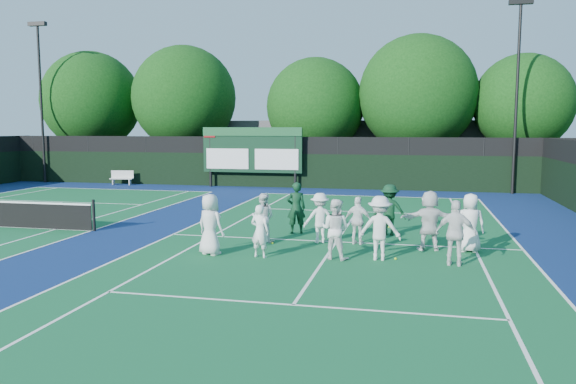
# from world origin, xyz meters

# --- Properties ---
(ground) EXTENTS (120.00, 120.00, 0.00)m
(ground) POSITION_xyz_m (0.00, 0.00, 0.00)
(ground) COLOR #183B10
(ground) RESTS_ON ground
(court_apron) EXTENTS (34.00, 32.00, 0.01)m
(court_apron) POSITION_xyz_m (-6.00, 1.00, 0.00)
(court_apron) COLOR navy
(court_apron) RESTS_ON ground
(near_court) EXTENTS (11.05, 23.85, 0.01)m
(near_court) POSITION_xyz_m (0.00, 1.00, 0.01)
(near_court) COLOR #12592F
(near_court) RESTS_ON ground
(back_fence) EXTENTS (34.00, 0.08, 3.00)m
(back_fence) POSITION_xyz_m (-6.00, 16.00, 1.36)
(back_fence) COLOR black
(back_fence) RESTS_ON ground
(scoreboard) EXTENTS (6.00, 0.21, 3.55)m
(scoreboard) POSITION_xyz_m (-7.01, 15.59, 2.19)
(scoreboard) COLOR black
(scoreboard) RESTS_ON ground
(clubhouse) EXTENTS (18.00, 6.00, 4.00)m
(clubhouse) POSITION_xyz_m (-2.00, 24.00, 2.00)
(clubhouse) COLOR #535358
(clubhouse) RESTS_ON ground
(light_pole_left) EXTENTS (1.20, 0.30, 10.12)m
(light_pole_left) POSITION_xyz_m (-21.00, 15.70, 6.30)
(light_pole_left) COLOR black
(light_pole_left) RESTS_ON ground
(light_pole_right) EXTENTS (1.20, 0.30, 10.12)m
(light_pole_right) POSITION_xyz_m (7.50, 15.70, 6.30)
(light_pole_right) COLOR black
(light_pole_right) RESTS_ON ground
(bench) EXTENTS (1.44, 0.61, 0.89)m
(bench) POSITION_xyz_m (-15.33, 15.36, 0.48)
(bench) COLOR silver
(bench) RESTS_ON ground
(tree_a) EXTENTS (6.80, 6.80, 8.79)m
(tree_a) POSITION_xyz_m (-19.66, 19.58, 5.21)
(tree_a) COLOR black
(tree_a) RESTS_ON ground
(tree_b) EXTENTS (6.92, 6.92, 8.97)m
(tree_b) POSITION_xyz_m (-12.71, 19.58, 5.33)
(tree_b) COLOR black
(tree_b) RESTS_ON ground
(tree_c) EXTENTS (6.19, 6.19, 7.96)m
(tree_c) POSITION_xyz_m (-3.78, 19.58, 4.70)
(tree_c) COLOR black
(tree_c) RESTS_ON ground
(tree_d) EXTENTS (7.21, 7.21, 9.17)m
(tree_d) POSITION_xyz_m (2.58, 19.58, 5.38)
(tree_d) COLOR black
(tree_d) RESTS_ON ground
(tree_e) EXTENTS (5.78, 5.78, 7.87)m
(tree_e) POSITION_xyz_m (8.66, 19.58, 4.82)
(tree_e) COLOR black
(tree_e) RESTS_ON ground
(tennis_ball_0) EXTENTS (0.07, 0.07, 0.07)m
(tennis_ball_0) POSITION_xyz_m (-1.87, 0.25, 0.03)
(tennis_ball_0) COLOR #C3EA1B
(tennis_ball_0) RESTS_ON ground
(tennis_ball_1) EXTENTS (0.07, 0.07, 0.07)m
(tennis_ball_1) POSITION_xyz_m (1.11, 2.15, 0.03)
(tennis_ball_1) COLOR #C3EA1B
(tennis_ball_1) RESTS_ON ground
(tennis_ball_4) EXTENTS (0.07, 0.07, 0.07)m
(tennis_ball_4) POSITION_xyz_m (1.49, 3.85, 0.03)
(tennis_ball_4) COLOR #C3EA1B
(tennis_ball_4) RESTS_ON ground
(tennis_ball_5) EXTENTS (0.07, 0.07, 0.07)m
(tennis_ball_5) POSITION_xyz_m (1.88, -0.99, 0.03)
(tennis_ball_5) COLOR #C3EA1B
(tennis_ball_5) RESTS_ON ground
(player_front_0) EXTENTS (0.99, 0.82, 1.73)m
(player_front_0) POSITION_xyz_m (-3.22, -1.50, 0.86)
(player_front_0) COLOR silver
(player_front_0) RESTS_ON ground
(player_front_1) EXTENTS (0.60, 0.45, 1.48)m
(player_front_1) POSITION_xyz_m (-1.77, -1.51, 0.74)
(player_front_1) COLOR white
(player_front_1) RESTS_ON ground
(player_front_2) EXTENTS (0.94, 0.82, 1.65)m
(player_front_2) POSITION_xyz_m (0.26, -1.24, 0.83)
(player_front_2) COLOR white
(player_front_2) RESTS_ON ground
(player_front_3) EXTENTS (1.14, 0.66, 1.75)m
(player_front_3) POSITION_xyz_m (1.45, -1.09, 0.87)
(player_front_3) COLOR silver
(player_front_3) RESTS_ON ground
(player_front_4) EXTENTS (1.05, 0.54, 1.72)m
(player_front_4) POSITION_xyz_m (3.40, -1.30, 0.86)
(player_front_4) COLOR silver
(player_front_4) RESTS_ON ground
(player_back_0) EXTENTS (0.79, 0.64, 1.54)m
(player_back_0) POSITION_xyz_m (-2.24, 0.51, 0.77)
(player_back_0) COLOR white
(player_back_0) RESTS_ON ground
(player_back_1) EXTENTS (1.15, 0.90, 1.56)m
(player_back_1) POSITION_xyz_m (-0.49, 0.74, 0.78)
(player_back_1) COLOR white
(player_back_1) RESTS_ON ground
(player_back_2) EXTENTS (0.93, 0.55, 1.48)m
(player_back_2) POSITION_xyz_m (0.69, 0.80, 0.74)
(player_back_2) COLOR white
(player_back_2) RESTS_ON ground
(player_back_3) EXTENTS (1.69, 0.76, 1.76)m
(player_back_3) POSITION_xyz_m (2.78, 0.43, 0.88)
(player_back_3) COLOR silver
(player_back_3) RESTS_ON ground
(player_back_4) EXTENTS (0.86, 0.59, 1.70)m
(player_back_4) POSITION_xyz_m (3.91, 0.45, 0.85)
(player_back_4) COLOR white
(player_back_4) RESTS_ON ground
(coach_left) EXTENTS (0.74, 0.60, 1.75)m
(coach_left) POSITION_xyz_m (-1.52, 2.11, 0.87)
(coach_left) COLOR #0D331C
(coach_left) RESTS_ON ground
(coach_right) EXTENTS (1.15, 0.74, 1.69)m
(coach_right) POSITION_xyz_m (1.55, 2.51, 0.85)
(coach_right) COLOR #0E341C
(coach_right) RESTS_ON ground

